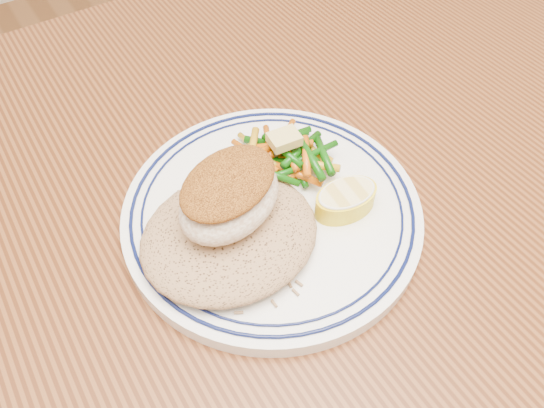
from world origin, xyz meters
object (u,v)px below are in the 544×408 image
at_px(fish_fillet, 229,195).
at_px(vegetable_pile, 287,155).
at_px(lemon_wedge, 346,199).
at_px(dining_table, 260,305).
at_px(rice_pilaf, 229,232).
at_px(plate, 272,211).

bearing_deg(fish_fillet, vegetable_pile, 25.17).
distance_m(vegetable_pile, lemon_wedge, 0.07).
bearing_deg(dining_table, fish_fillet, 120.09).
height_order(dining_table, fish_fillet, fish_fillet).
height_order(rice_pilaf, vegetable_pile, same).
xyz_separation_m(dining_table, rice_pilaf, (-0.02, 0.01, 0.13)).
relative_size(rice_pilaf, lemon_wedge, 2.48).
distance_m(dining_table, vegetable_pile, 0.15).
relative_size(plate, lemon_wedge, 4.38).
distance_m(plate, lemon_wedge, 0.07).
bearing_deg(lemon_wedge, plate, 146.90).
bearing_deg(fish_fillet, rice_pilaf, -128.63).
distance_m(plate, rice_pilaf, 0.05).
xyz_separation_m(plate, fish_fillet, (-0.04, -0.00, 0.05)).
relative_size(dining_table, plate, 5.68).
distance_m(rice_pilaf, vegetable_pile, 0.10).
bearing_deg(lemon_wedge, rice_pilaf, 167.98).
distance_m(dining_table, plate, 0.11).
distance_m(rice_pilaf, lemon_wedge, 0.11).
height_order(plate, fish_fillet, fish_fillet).
bearing_deg(vegetable_pile, rice_pilaf, -151.57).
relative_size(rice_pilaf, fish_fillet, 1.33).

